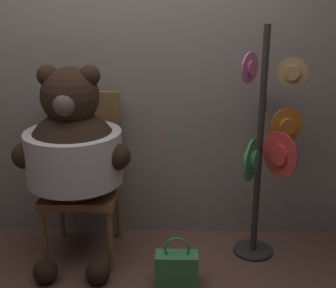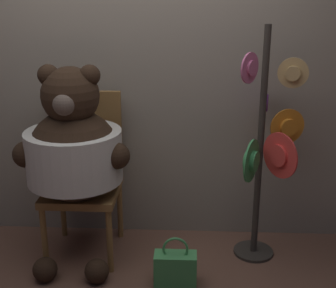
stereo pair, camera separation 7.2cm
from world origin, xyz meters
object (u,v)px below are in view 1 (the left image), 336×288
object	(u,v)px
hat_display_rack	(266,147)
teddy_bear	(73,151)
chair	(84,171)
handbag_on_ground	(177,268)

from	to	relation	value
hat_display_rack	teddy_bear	bearing A→B (deg)	-175.80
chair	teddy_bear	bearing A→B (deg)	-96.07
hat_display_rack	handbag_on_ground	xyz separation A→B (m)	(-0.58, -0.35, -0.69)
teddy_bear	hat_display_rack	distance (m)	1.25
teddy_bear	handbag_on_ground	world-z (taller)	teddy_bear
handbag_on_ground	teddy_bear	bearing A→B (deg)	158.52
chair	handbag_on_ground	size ratio (longest dim) A/B	3.37
chair	handbag_on_ground	xyz separation A→B (m)	(0.65, -0.45, -0.47)
hat_display_rack	handbag_on_ground	size ratio (longest dim) A/B	4.77
hat_display_rack	handbag_on_ground	distance (m)	0.97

